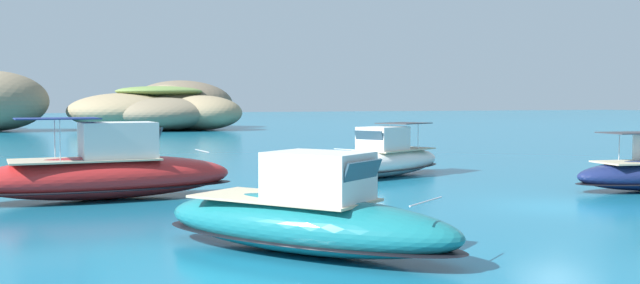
% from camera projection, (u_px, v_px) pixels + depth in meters
% --- Properties ---
extents(ground_plane, '(400.00, 400.00, 0.00)m').
position_uv_depth(ground_plane, '(557.00, 207.00, 23.66)').
color(ground_plane, '#197093').
extents(islet_small, '(26.10, 23.79, 6.16)m').
position_uv_depth(islet_small, '(164.00, 108.00, 89.48)').
color(islet_small, '#756651').
rests_on(islet_small, ground).
extents(motorboat_white, '(7.98, 5.60, 2.44)m').
position_uv_depth(motorboat_white, '(387.00, 159.00, 33.52)').
color(motorboat_white, white).
rests_on(motorboat_white, ground).
extents(motorboat_teal, '(6.48, 7.80, 2.33)m').
position_uv_depth(motorboat_teal, '(306.00, 219.00, 16.58)').
color(motorboat_teal, '#19727A').
rests_on(motorboat_teal, ground).
extents(motorboat_red, '(9.33, 3.09, 2.89)m').
position_uv_depth(motorboat_red, '(106.00, 173.00, 25.67)').
color(motorboat_red, red).
rests_on(motorboat_red, ground).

